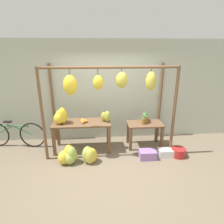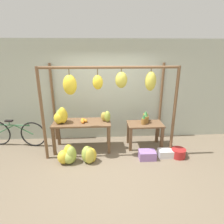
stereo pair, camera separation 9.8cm
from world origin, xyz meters
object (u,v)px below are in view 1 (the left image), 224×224
Objects in this scene: pineapple_cluster at (145,118)px; papaya_pile at (106,117)px; banana_pile_on_table at (61,116)px; banana_pile_ground_left at (69,156)px; blue_bucket at (178,152)px; banana_pile_ground_right at (90,155)px; parked_bicycle at (14,134)px; orange_pile at (83,121)px; fruit_crate_purple at (166,153)px; fruit_crate_white at (147,154)px.

papaya_pile reaches higher than pineapple_cluster.
pineapple_cluster is (2.17, 0.15, -0.16)m from banana_pile_on_table.
banana_pile_ground_left is 1.54× the size of blue_bucket.
banana_pile_ground_right is 0.25× the size of parked_bicycle.
banana_pile_ground_left is 0.49m from banana_pile_ground_right.
banana_pile_on_table is at bearing -179.34° from papaya_pile.
banana_pile_on_table is at bearing 178.70° from orange_pile.
orange_pile is at bearing -177.49° from papaya_pile.
banana_pile_on_table is 2.74m from fruit_crate_purple.
banana_pile_ground_left reaches higher than blue_bucket.
orange_pile is at bearing 104.27° from banana_pile_ground_right.
parked_bicycle is at bearing 177.45° from pineapple_cluster.
pineapple_cluster is at bearing 27.72° from banana_pile_ground_right.
orange_pile is (0.54, -0.01, -0.13)m from banana_pile_on_table.
banana_pile_ground_right is at bearing -177.45° from fruit_crate_white.
fruit_crate_white is 0.48m from fruit_crate_purple.
parked_bicycle is at bearing 170.47° from orange_pile.
blue_bucket is at bearing -11.14° from parked_bicycle.
parked_bicycle reaches higher than blue_bucket.
pineapple_cluster reaches higher than fruit_crate_purple.
banana_pile_on_table reaches higher than blue_bucket.
orange_pile is at bearing 160.35° from fruit_crate_white.
fruit_crate_white is (-0.08, -0.71, -0.68)m from pineapple_cluster.
papaya_pile reaches higher than orange_pile.
banana_pile_ground_left is at bearing -71.32° from banana_pile_on_table.
banana_pile_ground_right is at bearing -0.88° from banana_pile_ground_left.
banana_pile_on_table reaches higher than parked_bicycle.
blue_bucket is at bearing -43.71° from pineapple_cluster.
banana_pile_on_table is at bearing -12.75° from parked_bicycle.
banana_pile_ground_right reaches higher than fruit_crate_white.
pineapple_cluster reaches higher than banana_pile_ground_left.
papaya_pile is at bearing 160.63° from fruit_crate_purple.
blue_bucket is at bearing 2.76° from fruit_crate_white.
orange_pile is 2.49m from blue_bucket.
blue_bucket is 0.96× the size of fruit_crate_purple.
papaya_pile reaches higher than fruit_crate_purple.
banana_pile_ground_right is 1.39m from fruit_crate_white.
pineapple_cluster is at bearing -2.55° from parked_bicycle.
blue_bucket reaches higher than fruit_crate_purple.
pineapple_cluster reaches higher than fruit_crate_white.
fruit_crate_white is (1.54, -0.55, -0.71)m from orange_pile.
fruit_crate_purple is at bearing -13.49° from orange_pile.
orange_pile reaches higher than fruit_crate_purple.
blue_bucket is (2.87, -0.53, -0.84)m from banana_pile_on_table.
pineapple_cluster is 1.07m from papaya_pile.
papaya_pile is (-1.76, 0.54, 0.80)m from blue_bucket.
banana_pile_on_table reaches higher than papaya_pile.
orange_pile is 1.63m from pineapple_cluster.
fruit_crate_white is 0.24× the size of parked_bicycle.
banana_pile_on_table reaches higher than banana_pile_ground_left.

